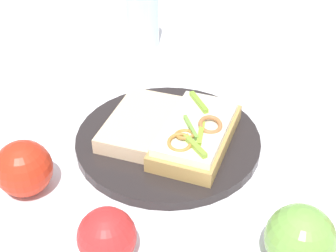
# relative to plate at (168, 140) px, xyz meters

# --- Properties ---
(ground_plane) EXTENTS (2.00, 2.00, 0.00)m
(ground_plane) POSITION_rel_plate_xyz_m (0.00, 0.00, -0.01)
(ground_plane) COLOR white
(ground_plane) RESTS_ON ground
(plate) EXTENTS (0.29, 0.29, 0.02)m
(plate) POSITION_rel_plate_xyz_m (0.00, 0.00, 0.00)
(plate) COLOR #272222
(plate) RESTS_ON ground_plane
(sandwich) EXTENTS (0.18, 0.10, 0.05)m
(sandwich) POSITION_rel_plate_xyz_m (-0.00, -0.05, 0.03)
(sandwich) COLOR tan
(sandwich) RESTS_ON plate
(bread_slice_side) EXTENTS (0.16, 0.10, 0.02)m
(bread_slice_side) POSITION_rel_plate_xyz_m (-0.00, 0.05, 0.02)
(bread_slice_side) COLOR beige
(bread_slice_side) RESTS_ON plate
(apple_0) EXTENTS (0.10, 0.10, 0.07)m
(apple_0) POSITION_rel_plate_xyz_m (-0.23, -0.01, 0.03)
(apple_0) COLOR red
(apple_0) RESTS_ON ground_plane
(apple_1) EXTENTS (0.09, 0.09, 0.08)m
(apple_1) POSITION_rel_plate_xyz_m (-0.16, -0.23, 0.03)
(apple_1) COLOR #75B048
(apple_1) RESTS_ON ground_plane
(apple_4) EXTENTS (0.09, 0.09, 0.08)m
(apple_4) POSITION_rel_plate_xyz_m (-0.17, 0.15, 0.03)
(apple_4) COLOR red
(apple_4) RESTS_ON ground_plane
(drinking_glass) EXTENTS (0.07, 0.07, 0.13)m
(drinking_glass) POSITION_rel_plate_xyz_m (0.31, 0.18, 0.06)
(drinking_glass) COLOR silver
(drinking_glass) RESTS_ON ground_plane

